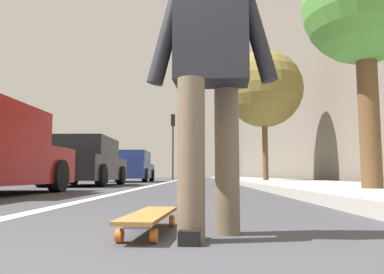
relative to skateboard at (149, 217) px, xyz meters
name	(u,v)px	position (x,y,z in m)	size (l,w,h in m)	color
ground_plane	(188,186)	(8.85, 0.08, -0.09)	(80.00, 80.00, 0.00)	#38383D
lane_stripe_white	(174,181)	(18.85, 1.20, -0.09)	(52.00, 0.16, 0.01)	silver
sidewalk_curb	(258,180)	(16.85, -3.19, -0.03)	(52.00, 3.20, 0.14)	#9E9B93
building_facade	(287,79)	(20.85, -5.77, 6.20)	(40.00, 1.20, 12.58)	#6A6257
skateboard	(149,217)	(0.00, 0.00, 0.00)	(0.85, 0.26, 0.11)	orange
skater_person	(211,63)	(-0.15, -0.35, 0.84)	(0.45, 0.72, 1.64)	brown
parked_car_mid	(86,163)	(9.40, 3.27, 0.61)	(4.23, 1.88, 1.48)	black
parked_car_far	(130,167)	(15.99, 3.12, 0.61)	(4.24, 2.05, 1.48)	navy
traffic_light	(173,135)	(23.60, 1.60, 3.03)	(0.33, 0.28, 4.54)	#2D2D2D
street_tree_near	(364,7)	(3.37, -2.79, 2.78)	(1.84, 1.84, 3.85)	brown
street_tree_mid	(264,89)	(12.19, -2.79, 3.57)	(3.00, 3.00, 5.17)	brown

